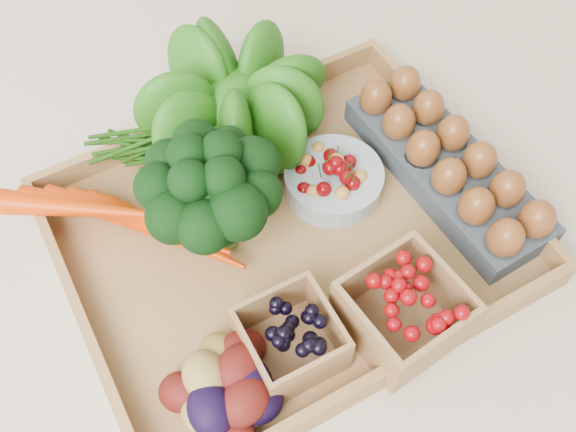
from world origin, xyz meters
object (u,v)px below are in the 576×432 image
cherry_bowl (333,180)px  egg_carton (446,170)px  tray (288,238)px  broccoli (214,212)px

cherry_bowl → egg_carton: bearing=-22.5°
tray → cherry_bowl: size_ratio=4.16×
broccoli → cherry_bowl: size_ratio=1.26×
cherry_bowl → egg_carton: 0.15m
broccoli → cherry_bowl: bearing=-0.2°
cherry_bowl → broccoli: bearing=179.8°
tray → egg_carton: bearing=-5.6°
egg_carton → broccoli: bearing=166.9°
tray → egg_carton: size_ratio=1.73×
tray → egg_carton: 0.23m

